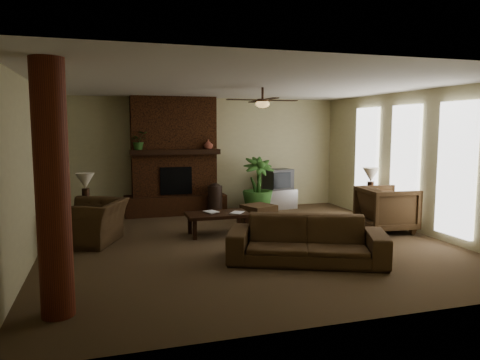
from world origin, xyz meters
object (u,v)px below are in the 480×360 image
object	(u,v)px
tv_stand	(278,199)
log_column	(53,190)
armchair_left	(91,215)
lamp_right	(371,177)
armchair_right	(387,207)
ottoman	(259,214)
side_table_right	(370,210)
sofa	(306,232)
side_table_left	(88,220)
lamp_left	(85,183)
floor_plant	(258,198)
coffee_table	(218,216)
floor_vase	(215,197)

from	to	relation	value
tv_stand	log_column	bearing A→B (deg)	-138.27
armchair_left	tv_stand	size ratio (longest dim) A/B	1.40
lamp_right	armchair_right	bearing A→B (deg)	-101.92
armchair_left	lamp_right	xyz separation A→B (m)	(5.82, 0.16, 0.48)
armchair_left	lamp_right	bearing A→B (deg)	113.87
ottoman	tv_stand	world-z (taller)	tv_stand
log_column	side_table_right	world-z (taller)	log_column
sofa	armchair_right	bearing A→B (deg)	53.99
side_table_left	lamp_left	xyz separation A→B (m)	(-0.02, 0.02, 0.73)
floor_plant	lamp_right	size ratio (longest dim) A/B	2.10
log_column	side_table_left	world-z (taller)	log_column
sofa	lamp_right	distance (m)	3.53
ottoman	armchair_right	bearing A→B (deg)	-34.00
coffee_table	sofa	bearing A→B (deg)	-67.31
sofa	ottoman	distance (m)	2.93
log_column	side_table_left	size ratio (longest dim) A/B	5.09
armchair_right	side_table_right	world-z (taller)	armchair_right
sofa	floor_plant	world-z (taller)	sofa
side_table_left	floor_vase	bearing A→B (deg)	22.30
log_column	armchair_right	bearing A→B (deg)	22.62
lamp_right	side_table_left	bearing A→B (deg)	174.27
coffee_table	tv_stand	xyz separation A→B (m)	(2.20, 2.36, -0.12)
side_table_right	lamp_right	bearing A→B (deg)	90.00
side_table_right	floor_vase	bearing A→B (deg)	150.12
sofa	ottoman	xyz separation A→B (m)	(0.24, 2.91, -0.27)
sofa	armchair_left	xyz separation A→B (m)	(-3.21, 2.14, 0.05)
sofa	side_table_right	xyz separation A→B (m)	(2.61, 2.30, -0.19)
coffee_table	side_table_right	bearing A→B (deg)	2.96
tv_stand	side_table_right	xyz separation A→B (m)	(1.29, -2.18, 0.03)
sofa	side_table_right	size ratio (longest dim) A/B	4.35
armchair_left	side_table_right	bearing A→B (deg)	113.74
armchair_left	side_table_left	world-z (taller)	armchair_left
coffee_table	tv_stand	bearing A→B (deg)	46.94
ottoman	floor_plant	world-z (taller)	floor_plant
sofa	coffee_table	size ratio (longest dim) A/B	1.99
lamp_right	sofa	bearing A→B (deg)	-138.56
ottoman	side_table_right	world-z (taller)	side_table_right
floor_vase	lamp_left	bearing A→B (deg)	-158.16
side_table_right	sofa	bearing A→B (deg)	-138.71
lamp_left	log_column	bearing A→B (deg)	-92.52
side_table_right	lamp_right	distance (m)	0.73
log_column	lamp_left	xyz separation A→B (m)	(0.17, 3.95, -0.40)
armchair_left	armchair_right	world-z (taller)	armchair_left
lamp_left	side_table_right	bearing A→B (deg)	-6.00
side_table_right	side_table_left	bearing A→B (deg)	174.15
floor_vase	armchair_left	bearing A→B (deg)	-145.08
armchair_right	floor_vase	xyz separation A→B (m)	(-2.89, 2.63, -0.07)
side_table_right	floor_plant	bearing A→B (deg)	140.11
sofa	armchair_right	xyz separation A→B (m)	(2.43, 1.43, 0.03)
floor_vase	side_table_left	bearing A→B (deg)	-157.70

